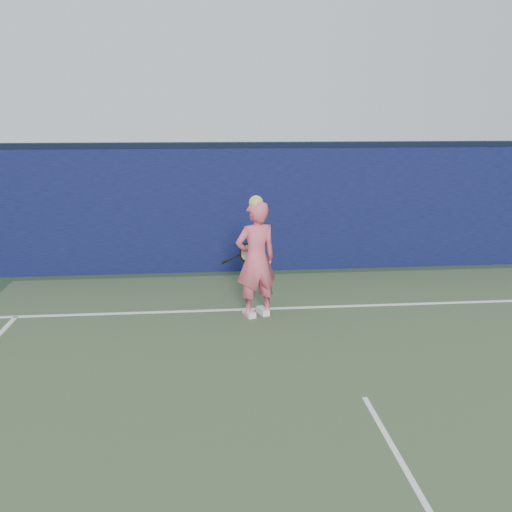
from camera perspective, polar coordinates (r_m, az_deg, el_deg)
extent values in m
plane|color=#273B24|center=(5.67, 14.35, -19.26)|extent=(80.00, 80.00, 0.00)
cube|color=black|center=(11.20, 3.73, 4.97)|extent=(24.00, 0.40, 2.50)
cube|color=black|center=(11.06, 3.84, 11.62)|extent=(24.00, 0.42, 0.10)
imported|color=#E3586D|center=(8.47, 0.00, -0.38)|extent=(0.79, 0.64, 1.86)
sphere|color=#CAC05A|center=(8.28, 0.00, 5.65)|extent=(0.22, 0.22, 0.22)
cube|color=white|center=(8.78, 0.72, -5.84)|extent=(0.21, 0.30, 0.10)
cube|color=white|center=(8.69, -0.72, -6.07)|extent=(0.21, 0.30, 0.10)
torus|color=black|center=(8.88, -1.00, 0.36)|extent=(0.28, 0.25, 0.32)
torus|color=#C1C812|center=(8.88, -1.00, 0.36)|extent=(0.22, 0.20, 0.26)
cylinder|color=beige|center=(8.88, -1.00, 0.36)|extent=(0.21, 0.19, 0.26)
cylinder|color=black|center=(8.80, -2.41, -0.21)|extent=(0.26, 0.18, 0.11)
cylinder|color=black|center=(8.76, -3.22, -0.58)|extent=(0.13, 0.10, 0.07)
cube|color=white|center=(9.13, 6.04, -5.38)|extent=(11.00, 0.08, 0.01)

